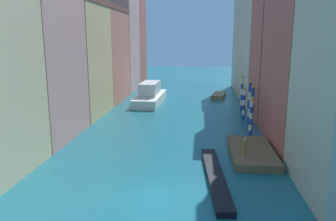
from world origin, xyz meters
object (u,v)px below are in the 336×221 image
motorboat_0 (219,95)px  mooring_pole_4 (242,93)px  person_on_dock (245,147)px  mooring_pole_3 (244,103)px  mooring_pole_1 (252,107)px  gondola_black (215,176)px  mooring_pole_0 (251,117)px  vaporetto_white (150,95)px  mooring_pole_2 (249,102)px  waterfront_dock (252,152)px

motorboat_0 → mooring_pole_4: bearing=-77.3°
person_on_dock → mooring_pole_3: (1.73, 14.88, 0.74)m
mooring_pole_3 → mooring_pole_1: bearing=-86.8°
mooring_pole_1 → gondola_black: bearing=-108.1°
mooring_pole_0 → mooring_pole_1: bearing=79.5°
mooring_pole_3 → person_on_dock: bearing=-96.6°
mooring_pole_0 → motorboat_0: size_ratio=0.74×
person_on_dock → mooring_pole_1: (2.00, 10.14, 1.19)m
person_on_dock → mooring_pole_1: bearing=78.9°
person_on_dock → mooring_pole_1: size_ratio=0.30×
mooring_pole_1 → vaporetto_white: 19.86m
mooring_pole_2 → mooring_pole_4: (0.04, 7.43, -0.13)m
mooring_pole_0 → mooring_pole_1: size_ratio=0.82×
mooring_pole_1 → mooring_pole_2: 2.27m
mooring_pole_1 → motorboat_0: mooring_pole_1 is taller
vaporetto_white → mooring_pole_1: bearing=-47.9°
mooring_pole_1 → vaporetto_white: bearing=132.1°
waterfront_dock → mooring_pole_3: size_ratio=1.94×
mooring_pole_4 → gondola_black: mooring_pole_4 is taller
person_on_dock → gondola_black: (-2.40, -3.34, -1.10)m
vaporetto_white → motorboat_0: vaporetto_white is taller
mooring_pole_0 → mooring_pole_4: 12.23m
vaporetto_white → motorboat_0: 12.45m
mooring_pole_2 → person_on_dock: bearing=-99.2°
person_on_dock → vaporetto_white: bearing=114.5°
waterfront_dock → mooring_pole_4: 18.23m
waterfront_dock → motorboat_0: 29.13m
waterfront_dock → person_on_dock: 2.20m
person_on_dock → mooring_pole_2: size_ratio=0.29×
waterfront_dock → vaporetto_white: size_ratio=0.65×
vaporetto_white → gondola_black: vaporetto_white is taller
person_on_dock → mooring_pole_0: size_ratio=0.37×
person_on_dock → motorboat_0: bearing=90.8°
waterfront_dock → mooring_pole_1: mooring_pole_1 is taller
mooring_pole_4 → gondola_black: (-4.46, -23.18, -2.26)m
mooring_pole_2 → motorboat_0: mooring_pole_2 is taller
motorboat_0 → vaporetto_white: bearing=-150.9°
vaporetto_white → motorboat_0: size_ratio=2.19×
mooring_pole_0 → vaporetto_white: bearing=126.7°
mooring_pole_1 → mooring_pole_3: size_ratio=1.23×
mooring_pole_4 → vaporetto_white: bearing=159.5°
mooring_pole_2 → mooring_pole_3: (-0.29, 2.47, -0.56)m
person_on_dock → motorboat_0: size_ratio=0.27×
mooring_pole_1 → mooring_pole_4: mooring_pole_1 is taller
person_on_dock → vaporetto_white: size_ratio=0.13×
mooring_pole_2 → mooring_pole_3: 2.55m
mooring_pole_3 → gondola_black: size_ratio=0.37×
waterfront_dock → mooring_pole_1: bearing=82.1°
mooring_pole_2 → motorboat_0: size_ratio=0.95×
mooring_pole_3 → gondola_black: 18.77m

